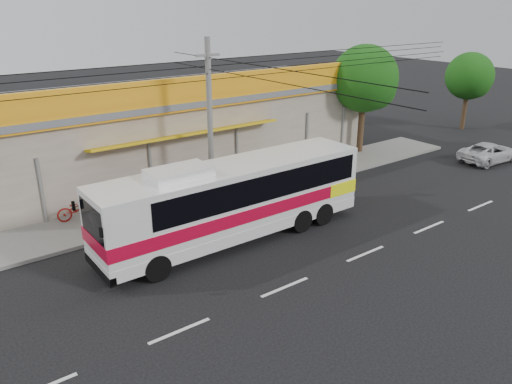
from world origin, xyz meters
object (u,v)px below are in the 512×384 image
Objects in this scene: motorbike_dark at (143,206)px; utility_pole at (208,69)px; coach_bus at (238,195)px; tree_far at (471,78)px; tree_near at (367,81)px; white_car at (490,152)px; motorbike_red at (79,208)px.

utility_pole reaches higher than motorbike_dark.
coach_bus is 2.00× the size of tree_far.
tree_far is at bearing -1.03° from tree_near.
tree_far is (23.25, 1.48, -2.48)m from utility_pole.
white_car is at bearing -1.37° from coach_bus.
utility_pole is (3.46, -0.10, 5.57)m from motorbike_dark.
utility_pole is 12.41m from tree_near.
motorbike_red is 0.06× the size of utility_pole.
motorbike_red is 29.12m from tree_far.
white_car is 18.38m from utility_pole.
coach_bus reaches higher than motorbike_red.
motorbike_dark is 0.06× the size of utility_pole.
tree_far is at bearing -43.27° from white_car.
utility_pole is 5.07× the size of tree_near.
coach_bus is 1.69× the size of tree_near.
motorbike_red is 23.42m from white_car.
motorbike_dark reaches higher than white_car.
coach_bus is 7.26m from motorbike_red.
white_car is at bearing -112.71° from motorbike_dark.
white_car is 8.52m from tree_near.
tree_far is at bearing -98.07° from motorbike_dark.
utility_pole is at bearing -176.35° from tree_far.
tree_far is (28.94, -0.29, 3.18)m from motorbike_red.
motorbike_red is 8.22m from utility_pole.
coach_bus is 6.03× the size of motorbike_red.
tree_far is (6.28, 5.61, 3.25)m from white_car.
motorbike_red is at bearing 179.70° from tree_near.
utility_pole is (1.06, 3.67, 4.44)m from coach_bus.
white_car is (20.44, -4.22, -0.16)m from motorbike_dark.
coach_bus is 2.74× the size of white_car.
motorbike_red is 0.28× the size of tree_near.
motorbike_dark is at bearing 83.28° from white_car.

